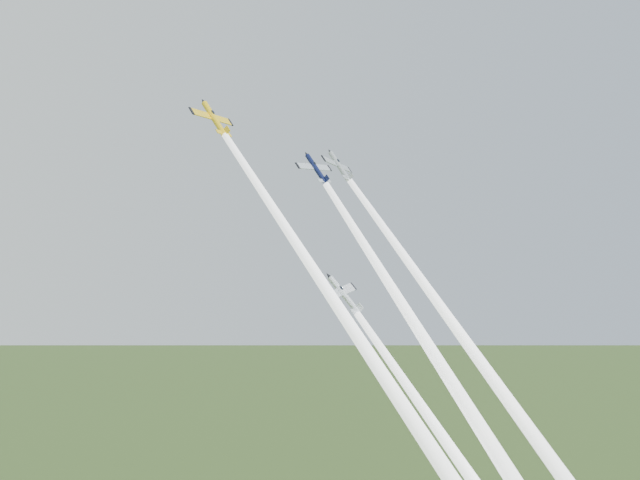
{
  "coord_description": "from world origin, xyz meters",
  "views": [
    {
      "loc": [
        -60.37,
        -97.81,
        87.13
      ],
      "look_at": [
        0.0,
        -6.0,
        92.0
      ],
      "focal_mm": 45.0,
      "sensor_mm": 36.0,
      "label": 1
    }
  ],
  "objects_px": {
    "plane_silver_low": "(344,294)",
    "plane_navy": "(316,168)",
    "plane_yellow": "(214,119)",
    "plane_silver_right": "(339,166)"
  },
  "relations": [
    {
      "from": "plane_navy",
      "to": "plane_silver_right",
      "type": "relative_size",
      "value": 0.92
    },
    {
      "from": "plane_yellow",
      "to": "plane_silver_right",
      "type": "height_order",
      "value": "plane_yellow"
    },
    {
      "from": "plane_navy",
      "to": "plane_silver_low",
      "type": "xyz_separation_m",
      "value": [
        -2.9,
        -11.22,
        -18.29
      ]
    },
    {
      "from": "plane_yellow",
      "to": "plane_navy",
      "type": "distance_m",
      "value": 16.48
    },
    {
      "from": "plane_navy",
      "to": "plane_silver_low",
      "type": "height_order",
      "value": "plane_navy"
    },
    {
      "from": "plane_navy",
      "to": "plane_silver_right",
      "type": "height_order",
      "value": "plane_silver_right"
    },
    {
      "from": "plane_navy",
      "to": "plane_yellow",
      "type": "bearing_deg",
      "value": 147.4
    },
    {
      "from": "plane_silver_right",
      "to": "plane_silver_low",
      "type": "relative_size",
      "value": 1.03
    },
    {
      "from": "plane_yellow",
      "to": "plane_silver_low",
      "type": "xyz_separation_m",
      "value": [
        11.26,
        -16.29,
        -25.01
      ]
    },
    {
      "from": "plane_silver_low",
      "to": "plane_navy",
      "type": "bearing_deg",
      "value": 50.77
    }
  ]
}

